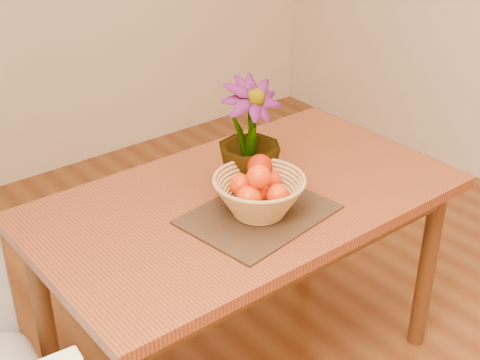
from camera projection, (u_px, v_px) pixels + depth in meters
table at (245, 218)px, 2.24m from camera, size 1.40×0.80×0.75m
placemat at (259, 214)px, 2.08m from camera, size 0.49×0.40×0.01m
wicker_basket at (259, 197)px, 2.05m from camera, size 0.29×0.29×0.12m
orange_pile at (259, 181)px, 2.03m from camera, size 0.20×0.19×0.14m
potted_plant at (249, 135)px, 2.16m from camera, size 0.22×0.22×0.37m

